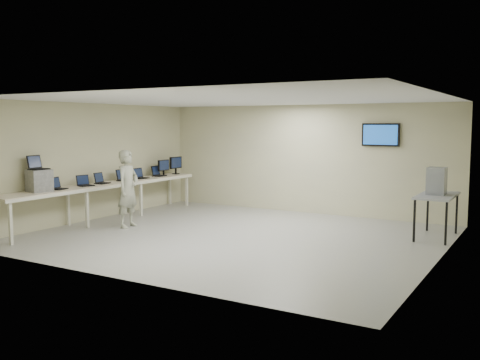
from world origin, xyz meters
The scene contains 15 objects.
room centered at (0.03, 0.06, 1.41)m, with size 8.01×7.01×2.81m.
workbench centered at (-3.59, 0.00, 0.83)m, with size 0.76×6.00×0.90m.
equipment_box centered at (-3.65, -1.86, 1.13)m, with size 0.39×0.44×0.46m, color gray.
laptop_on_box centered at (-3.71, -1.86, 1.44)m, with size 0.34×0.40×0.30m.
laptop_0 centered at (-3.64, -1.41, 0.97)m, with size 0.35×0.38×0.26m.
laptop_1 centered at (-3.60, -0.66, 0.97)m, with size 0.34×0.37×0.25m.
laptop_2 centered at (-3.65, -0.11, 0.97)m, with size 0.31×0.36×0.26m.
laptop_3 centered at (-3.64, 0.65, 0.97)m, with size 0.33×0.38×0.28m.
laptop_4 centered at (-3.64, 1.27, 0.97)m, with size 0.30×0.36×0.27m.
laptop_5 centered at (-3.64, 2.00, 0.97)m, with size 0.31×0.37×0.28m.
monitor_near centered at (-3.60, 2.20, 1.16)m, with size 0.19×0.43×0.43m.
monitor_far centered at (-3.60, 2.75, 1.19)m, with size 0.22×0.49×0.48m.
soldier centered at (-2.57, -0.36, 0.87)m, with size 0.63×0.41×1.73m, color gray.
side_table centered at (3.60, 1.95, 0.81)m, with size 0.69×1.48×0.89m.
storage_bins centered at (3.58, 1.95, 1.16)m, with size 0.35×0.39×0.55m.
Camera 1 is at (5.57, -9.31, 2.31)m, focal length 40.00 mm.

